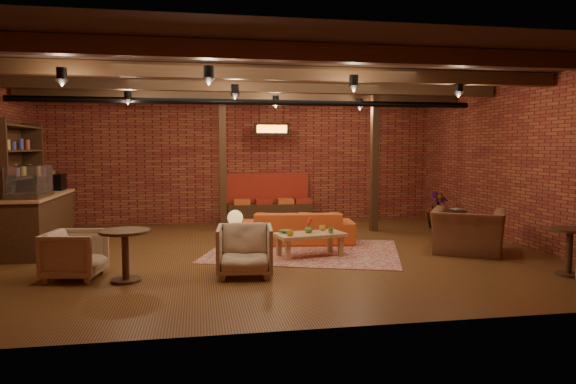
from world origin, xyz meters
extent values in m
plane|color=#391D0E|center=(0.00, 0.00, 0.00)|extent=(10.00, 10.00, 0.00)
cube|color=black|center=(0.00, 0.00, 3.20)|extent=(10.00, 8.00, 0.02)
cube|color=maroon|center=(0.00, 4.00, 1.60)|extent=(10.00, 0.02, 3.20)
cube|color=maroon|center=(0.00, -4.00, 1.60)|extent=(10.00, 0.02, 3.20)
cube|color=maroon|center=(5.00, 0.00, 1.60)|extent=(0.02, 8.00, 3.20)
cylinder|color=black|center=(0.00, 1.60, 2.85)|extent=(9.60, 0.12, 0.12)
cube|color=black|center=(-0.60, 2.60, 1.60)|extent=(0.16, 0.16, 3.20)
cube|color=black|center=(2.80, 2.00, 1.60)|extent=(0.16, 0.16, 3.20)
imported|color=#337F33|center=(-4.00, 1.20, 1.22)|extent=(0.35, 0.39, 0.30)
cube|color=orange|center=(0.60, 3.10, 2.35)|extent=(0.86, 0.06, 0.30)
cube|color=maroon|center=(0.74, 0.00, 0.01)|extent=(4.06, 3.56, 0.01)
imported|color=#BA4919|center=(0.77, 0.78, 0.32)|extent=(2.32, 1.14, 0.65)
cube|color=#A8774E|center=(0.75, -0.46, 0.38)|extent=(1.30, 0.83, 0.06)
cube|color=#A8774E|center=(0.31, -0.77, 0.18)|extent=(0.08, 0.08, 0.36)
cube|color=#A8774E|center=(1.29, -0.56, 0.18)|extent=(0.08, 0.08, 0.36)
cube|color=#A8774E|center=(0.22, -0.35, 0.18)|extent=(0.08, 0.08, 0.36)
cube|color=#A8774E|center=(1.20, -0.15, 0.18)|extent=(0.08, 0.08, 0.36)
imported|color=gold|center=(0.36, -0.69, 0.46)|extent=(0.14, 0.14, 0.09)
imported|color=#4D7D38|center=(1.11, -0.53, 0.46)|extent=(0.11, 0.11, 0.09)
imported|color=gold|center=(1.04, -0.20, 0.46)|extent=(0.14, 0.14, 0.09)
imported|color=#4D7D38|center=(0.34, -0.35, 0.44)|extent=(0.25, 0.25, 0.05)
imported|color=#4D7D38|center=(0.74, -0.41, 0.47)|extent=(0.13, 0.13, 0.12)
sphere|color=red|center=(0.74, -0.41, 0.61)|extent=(0.10, 0.10, 0.10)
cube|color=black|center=(-0.54, -0.36, 0.48)|extent=(0.47, 0.47, 0.04)
cylinder|color=black|center=(-0.54, -0.36, 0.23)|extent=(0.03, 0.03, 0.46)
cylinder|color=olive|center=(-0.54, -0.36, 0.51)|extent=(0.13, 0.13, 0.02)
cylinder|color=olive|center=(-0.54, -0.36, 0.57)|extent=(0.04, 0.04, 0.19)
sphere|color=orange|center=(-0.54, -0.36, 0.71)|extent=(0.27, 0.27, 0.27)
cylinder|color=black|center=(-2.20, -1.65, 0.72)|extent=(0.71, 0.71, 0.04)
cylinder|color=black|center=(-2.20, -1.65, 0.37)|extent=(0.10, 0.10, 0.69)
cylinder|color=black|center=(-2.20, -1.65, 0.02)|extent=(0.43, 0.43, 0.04)
imported|color=beige|center=(-2.95, -1.34, 0.39)|extent=(0.82, 0.86, 0.78)
imported|color=beige|center=(-0.49, -1.59, 0.42)|extent=(0.88, 0.84, 0.84)
imported|color=brown|center=(3.62, -0.71, 0.54)|extent=(1.46, 1.33, 1.07)
cube|color=black|center=(4.40, 1.38, 0.51)|extent=(0.50, 0.50, 0.04)
cylinder|color=black|center=(4.40, 1.38, 0.24)|extent=(0.04, 0.04, 0.49)
imported|color=black|center=(4.40, 1.38, 0.54)|extent=(0.19, 0.24, 0.02)
cylinder|color=black|center=(4.28, -2.44, 0.69)|extent=(0.61, 0.61, 0.04)
cylinder|color=black|center=(4.28, -2.44, 0.35)|extent=(0.10, 0.10, 0.67)
cylinder|color=black|center=(4.28, -2.44, 0.02)|extent=(0.36, 0.36, 0.04)
imported|color=#4C7F4C|center=(4.40, 2.07, 1.30)|extent=(1.86, 1.86, 2.60)
camera|label=1|loc=(-1.17, -9.13, 1.91)|focal=32.00mm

